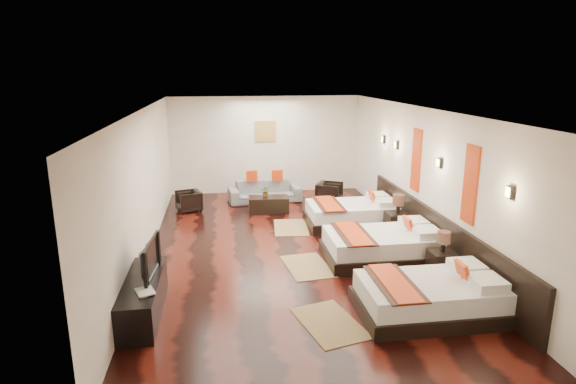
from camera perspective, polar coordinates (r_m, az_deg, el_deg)
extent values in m
cube|color=black|center=(9.67, 0.08, -6.83)|extent=(5.50, 9.50, 0.01)
cube|color=white|center=(9.04, 0.08, 9.95)|extent=(5.50, 9.50, 0.01)
cube|color=silver|center=(13.89, -2.75, 5.70)|extent=(5.50, 0.01, 2.80)
cube|color=silver|center=(9.28, -16.97, 0.67)|extent=(0.01, 9.50, 2.80)
cube|color=silver|center=(10.02, 15.85, 1.74)|extent=(0.01, 9.50, 2.80)
cube|color=black|center=(9.56, 17.16, -4.89)|extent=(0.08, 6.60, 0.90)
cube|color=black|center=(7.51, 16.52, -13.12)|extent=(2.08, 1.29, 0.22)
cube|color=white|center=(7.40, 16.67, -11.34)|extent=(1.98, 1.19, 0.30)
cube|color=red|center=(7.50, 20.30, -9.03)|extent=(0.15, 0.32, 0.32)
cube|color=#38190F|center=(7.13, 12.70, -10.67)|extent=(0.55, 1.31, 0.02)
cube|color=red|center=(7.12, 12.71, -10.57)|extent=(0.38, 1.31, 0.02)
cube|color=black|center=(9.28, 11.16, -7.31)|extent=(2.16, 1.34, 0.23)
cube|color=white|center=(9.19, 11.24, -5.76)|extent=(2.06, 1.23, 0.31)
cube|color=red|center=(9.28, 14.33, -3.92)|extent=(0.16, 0.33, 0.33)
cube|color=#38190F|center=(8.96, 7.86, -5.01)|extent=(0.57, 1.36, 0.02)
cube|color=red|center=(8.96, 7.86, -4.91)|extent=(0.39, 1.36, 0.02)
cube|color=black|center=(11.18, 7.61, -3.39)|extent=(2.08, 1.28, 0.22)
cube|color=white|center=(11.11, 7.66, -2.12)|extent=(1.98, 1.19, 0.30)
cube|color=red|center=(11.18, 10.14, -0.70)|extent=(0.15, 0.32, 0.32)
cube|color=#38190F|center=(10.93, 4.94, -1.46)|extent=(0.54, 1.30, 0.02)
cube|color=red|center=(10.93, 4.94, -1.38)|extent=(0.38, 1.30, 0.02)
cube|color=black|center=(8.75, 18.00, -8.27)|extent=(0.42, 0.42, 0.47)
cylinder|color=black|center=(8.64, 18.17, -6.25)|extent=(0.08, 0.08, 0.19)
cylinder|color=#3F2619|center=(8.58, 18.26, -5.19)|extent=(0.23, 0.23, 0.21)
cube|color=black|center=(10.58, 12.99, -3.82)|extent=(0.47, 0.47, 0.52)
cylinder|color=black|center=(10.47, 13.11, -1.92)|extent=(0.08, 0.08, 0.21)
cylinder|color=#3F2619|center=(10.42, 13.17, -0.92)|extent=(0.25, 0.25, 0.23)
cube|color=olive|center=(7.04, 5.02, -15.44)|extent=(1.03, 1.35, 0.01)
cube|color=olive|center=(8.84, 2.35, -8.92)|extent=(0.89, 1.28, 0.01)
cube|color=olive|center=(10.91, 0.33, -4.28)|extent=(0.85, 1.26, 0.01)
cube|color=black|center=(7.44, -17.02, -12.02)|extent=(0.50, 1.80, 0.55)
imported|color=black|center=(7.32, -16.81, -7.70)|extent=(0.21, 0.97, 0.55)
imported|color=black|center=(6.90, -17.78, -11.58)|extent=(0.33, 0.37, 0.03)
imported|color=brown|center=(7.88, -16.54, -7.06)|extent=(0.34, 0.34, 0.30)
imported|color=slate|center=(13.03, -2.82, 0.11)|extent=(2.04, 0.97, 0.57)
imported|color=black|center=(12.34, -11.87, -1.09)|extent=(0.74, 0.73, 0.54)
imported|color=black|center=(12.82, 5.02, -0.13)|extent=(0.86, 0.85, 0.59)
cube|color=black|center=(12.04, -2.34, -1.52)|extent=(1.02, 0.54, 0.40)
imported|color=#2E5A1E|center=(11.99, -2.70, 0.08)|extent=(0.29, 0.27, 0.28)
cube|color=#D86014|center=(8.29, 21.11, 0.86)|extent=(0.04, 0.40, 1.30)
cube|color=#D86014|center=(10.22, 15.19, 3.74)|extent=(0.04, 0.40, 1.30)
cube|color=black|center=(7.34, 25.18, -0.03)|extent=(0.06, 0.12, 0.18)
cube|color=#FFD18C|center=(7.32, 24.99, -0.03)|extent=(0.02, 0.10, 0.14)
cube|color=black|center=(9.20, 17.80, 3.36)|extent=(0.06, 0.12, 0.18)
cube|color=#FFD18C|center=(9.19, 17.63, 3.36)|extent=(0.02, 0.10, 0.14)
cube|color=black|center=(11.19, 12.95, 5.56)|extent=(0.06, 0.12, 0.18)
cube|color=#FFD18C|center=(11.18, 12.80, 5.56)|extent=(0.02, 0.10, 0.14)
cube|color=black|center=(12.03, 11.42, 6.23)|extent=(0.06, 0.12, 0.18)
cube|color=#FFD18C|center=(12.02, 11.29, 6.23)|extent=(0.02, 0.10, 0.14)
cube|color=#AD873F|center=(13.82, -2.76, 7.33)|extent=(0.60, 0.04, 0.60)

